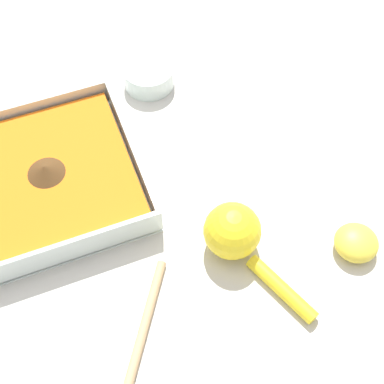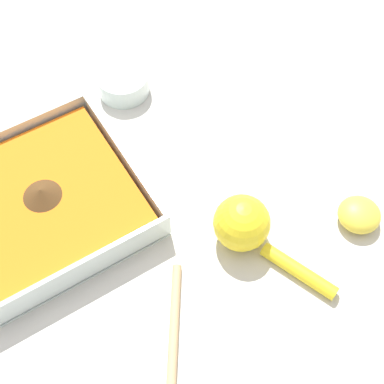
{
  "view_description": "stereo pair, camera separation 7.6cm",
  "coord_description": "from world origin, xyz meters",
  "px_view_note": "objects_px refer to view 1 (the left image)",
  "views": [
    {
      "loc": [
        -0.48,
        0.0,
        0.67
      ],
      "look_at": [
        -0.1,
        -0.14,
        0.03
      ],
      "focal_mm": 50.0,
      "sensor_mm": 36.0,
      "label": 1
    },
    {
      "loc": [
        -0.45,
        0.07,
        0.67
      ],
      "look_at": [
        -0.1,
        -0.14,
        0.03
      ],
      "focal_mm": 50.0,
      "sensor_mm": 36.0,
      "label": 2
    }
  ],
  "objects_px": {
    "spice_bowl": "(150,76)",
    "lemon_squeezer": "(237,235)",
    "square_dish": "(50,179)",
    "wooden_spoon": "(136,359)",
    "lemon_half": "(357,242)"
  },
  "relations": [
    {
      "from": "spice_bowl",
      "to": "lemon_squeezer",
      "type": "height_order",
      "value": "lemon_squeezer"
    },
    {
      "from": "square_dish",
      "to": "spice_bowl",
      "type": "height_order",
      "value": "square_dish"
    },
    {
      "from": "spice_bowl",
      "to": "wooden_spoon",
      "type": "bearing_deg",
      "value": 159.36
    },
    {
      "from": "lemon_squeezer",
      "to": "wooden_spoon",
      "type": "relative_size",
      "value": 0.87
    },
    {
      "from": "square_dish",
      "to": "wooden_spoon",
      "type": "relative_size",
      "value": 1.24
    },
    {
      "from": "lemon_squeezer",
      "to": "lemon_half",
      "type": "height_order",
      "value": "lemon_squeezer"
    },
    {
      "from": "spice_bowl",
      "to": "lemon_half",
      "type": "bearing_deg",
      "value": -157.25
    },
    {
      "from": "spice_bowl",
      "to": "wooden_spoon",
      "type": "distance_m",
      "value": 0.46
    },
    {
      "from": "spice_bowl",
      "to": "lemon_half",
      "type": "xyz_separation_m",
      "value": [
        -0.4,
        -0.17,
        -0.0
      ]
    },
    {
      "from": "square_dish",
      "to": "lemon_squeezer",
      "type": "distance_m",
      "value": 0.29
    },
    {
      "from": "square_dish",
      "to": "lemon_squeezer",
      "type": "relative_size",
      "value": 1.42
    },
    {
      "from": "lemon_half",
      "to": "lemon_squeezer",
      "type": "bearing_deg",
      "value": 68.9
    },
    {
      "from": "wooden_spoon",
      "to": "spice_bowl",
      "type": "bearing_deg",
      "value": -167.13
    },
    {
      "from": "lemon_squeezer",
      "to": "wooden_spoon",
      "type": "distance_m",
      "value": 0.2
    },
    {
      "from": "square_dish",
      "to": "lemon_half",
      "type": "bearing_deg",
      "value": -124.08
    }
  ]
}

